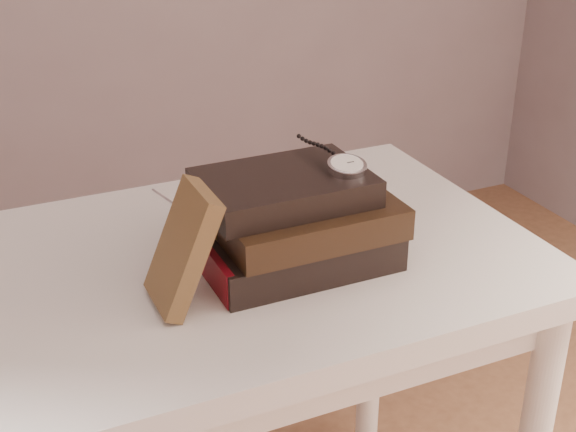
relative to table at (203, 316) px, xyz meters
name	(u,v)px	position (x,y,z in m)	size (l,w,h in m)	color
table	(203,316)	(0.00, 0.00, 0.00)	(1.00, 0.60, 0.75)	silver
book_stack	(295,222)	(0.13, -0.05, 0.15)	(0.27, 0.19, 0.13)	black
journal	(183,248)	(-0.05, -0.09, 0.17)	(0.02, 0.10, 0.17)	#46301A
pocket_watch	(345,165)	(0.20, -0.06, 0.24)	(0.06, 0.16, 0.02)	silver
eyeglasses	(209,201)	(0.03, 0.04, 0.17)	(0.11, 0.13, 0.05)	silver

